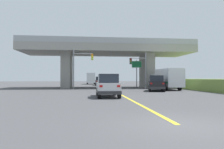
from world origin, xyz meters
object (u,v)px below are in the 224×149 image
object	(u,v)px
suv_crossing	(156,83)
semi_truck_distant	(91,78)
highway_sign	(137,67)
box_truck	(167,79)
traffic_signal_nearside	(140,66)
traffic_signal_farside	(80,64)
sedan_oncoming	(99,81)
suv_lead	(108,86)

from	to	relation	value
suv_crossing	semi_truck_distant	xyz separation A→B (m)	(-8.28, 32.77, 0.62)
suv_crossing	highway_sign	size ratio (longest dim) A/B	1.05
box_truck	traffic_signal_nearside	bearing A→B (deg)	145.28
traffic_signal_farside	highway_sign	size ratio (longest dim) A/B	1.26
suv_crossing	traffic_signal_farside	xyz separation A→B (m)	(-10.05, 5.58, 2.83)
sedan_oncoming	box_truck	bearing A→B (deg)	-63.27
traffic_signal_nearside	semi_truck_distant	xyz separation A→B (m)	(-7.57, 27.23, -1.86)
suv_crossing	traffic_signal_nearside	xyz separation A→B (m)	(-0.71, 5.54, 2.48)
traffic_signal_farside	highway_sign	bearing A→B (deg)	18.42
suv_lead	suv_crossing	bearing A→B (deg)	48.11
suv_crossing	highway_sign	distance (m)	9.12
suv_lead	suv_crossing	size ratio (longest dim) A/B	0.86
semi_truck_distant	traffic_signal_nearside	bearing A→B (deg)	-74.46
sedan_oncoming	highway_sign	size ratio (longest dim) A/B	0.98
traffic_signal_nearside	traffic_signal_farside	world-z (taller)	traffic_signal_farside
box_truck	traffic_signal_nearside	size ratio (longest dim) A/B	1.34
highway_sign	semi_truck_distant	size ratio (longest dim) A/B	0.66
suv_lead	box_truck	xyz separation A→B (m)	(9.64, 11.00, 0.58)
box_truck	semi_truck_distant	world-z (taller)	semi_truck_distant
suv_lead	semi_truck_distant	bearing A→B (deg)	91.82
suv_lead	suv_crossing	distance (m)	10.46
semi_truck_distant	box_truck	bearing A→B (deg)	-69.70
highway_sign	semi_truck_distant	bearing A→B (deg)	107.82
suv_lead	sedan_oncoming	xyz separation A→B (m)	(0.59, 28.98, 0.00)
suv_lead	sedan_oncoming	size ratio (longest dim) A/B	0.92
semi_truck_distant	suv_crossing	bearing A→B (deg)	-75.82
suv_lead	semi_truck_distant	size ratio (longest dim) A/B	0.59
suv_lead	traffic_signal_nearside	xyz separation A→B (m)	(6.28, 13.33, 2.49)
suv_crossing	sedan_oncoming	world-z (taller)	same
suv_lead	traffic_signal_farside	distance (m)	14.01
box_truck	sedan_oncoming	bearing A→B (deg)	116.73
sedan_oncoming	suv_crossing	bearing A→B (deg)	-73.20
traffic_signal_nearside	highway_sign	bearing A→B (deg)	87.25
traffic_signal_farside	highway_sign	xyz separation A→B (m)	(9.50, 3.16, -0.29)
semi_truck_distant	traffic_signal_farside	bearing A→B (deg)	-93.73
sedan_oncoming	traffic_signal_nearside	size ratio (longest dim) A/B	0.83
traffic_signal_farside	sedan_oncoming	bearing A→B (deg)	76.82
semi_truck_distant	suv_lead	bearing A→B (deg)	-88.18
box_truck	traffic_signal_nearside	xyz separation A→B (m)	(-3.36, 2.33, 1.91)
suv_lead	semi_truck_distant	distance (m)	40.58
traffic_signal_nearside	semi_truck_distant	world-z (taller)	traffic_signal_nearside
suv_lead	traffic_signal_farside	size ratio (longest dim) A/B	0.71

